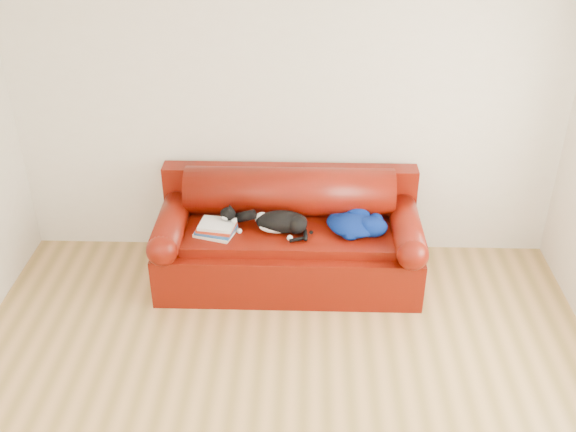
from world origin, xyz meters
The scene contains 7 objects.
ground centered at (0.00, 0.00, 0.00)m, with size 4.50×4.50×0.00m, color olive.
room_shell centered at (0.12, 0.02, 1.67)m, with size 4.52×4.02×2.61m.
sofa_base centered at (0.02, 1.49, 0.24)m, with size 2.10×0.90×0.50m.
sofa_back centered at (0.02, 1.74, 0.54)m, with size 2.10×1.01×0.88m.
book_stack centered at (-0.54, 1.37, 0.55)m, with size 0.35×0.30×0.10m.
cat centered at (-0.04, 1.42, 0.58)m, with size 0.55×0.36×0.21m.
blanket centered at (0.55, 1.45, 0.56)m, with size 0.48×0.39×0.15m.
Camera 1 is at (0.15, -3.09, 3.31)m, focal length 42.00 mm.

